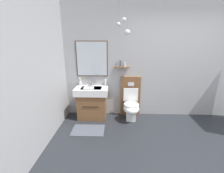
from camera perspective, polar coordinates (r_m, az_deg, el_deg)
The scene contains 10 objects.
ground_plane at distance 2.92m, azimuth 32.30°, elevation -25.90°, with size 6.65×4.98×0.10m, color #23262B.
wall_back at distance 3.90m, azimuth 22.03°, elevation 8.53°, with size 5.45×0.61×2.67m.
wall_left at distance 2.29m, azimuth -33.42°, elevation 1.96°, with size 0.12×3.78×2.67m, color #A8A8AA.
bath_mat at distance 3.36m, azimuth -9.00°, elevation -16.05°, with size 0.68×0.44×0.01m, color #474C56.
vanity_sink_left at distance 3.70m, azimuth -7.56°, elevation -5.77°, with size 0.77×0.50×0.77m.
tap_on_left_sink at distance 3.73m, azimuth -7.37°, elevation 1.49°, with size 0.03×0.13×0.11m.
toilet at distance 3.69m, azimuth 7.12°, elevation -6.36°, with size 0.48×0.63×1.00m.
toothbrush_cup at distance 3.78m, azimuth -11.97°, elevation 1.26°, with size 0.07×0.07×0.21m.
soap_dispenser at distance 3.69m, azimuth -2.52°, elevation 1.58°, with size 0.06×0.06×0.19m.
folded_hand_towel at distance 3.44m, azimuth -8.87°, elevation -0.74°, with size 0.22×0.16×0.04m, color white.
Camera 1 is at (-1.34, -1.81, 1.81)m, focal length 24.06 mm.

